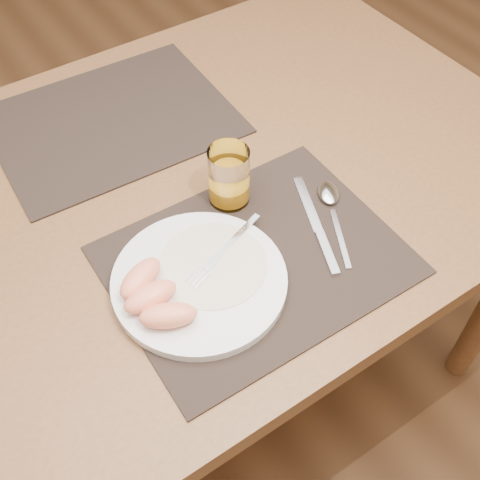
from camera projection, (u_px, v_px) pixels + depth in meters
name	position (u px, v px, depth m)	size (l,w,h in m)	color
ground	(197.00, 378.00, 1.65)	(5.00, 5.00, 0.00)	brown
table	(177.00, 217.00, 1.13)	(1.40, 0.90, 0.75)	brown
placemat_near	(256.00, 260.00, 0.96)	(0.45, 0.35, 0.00)	black
placemat_far	(112.00, 121.00, 1.18)	(0.45, 0.35, 0.00)	black
plate	(199.00, 281.00, 0.92)	(0.27, 0.27, 0.02)	white
plate_dressing	(212.00, 264.00, 0.93)	(0.17, 0.17, 0.00)	white
fork	(219.00, 255.00, 0.94)	(0.17, 0.07, 0.00)	silver
knife	(319.00, 232.00, 0.99)	(0.10, 0.21, 0.01)	silver
spoon	(330.00, 199.00, 1.03)	(0.11, 0.18, 0.01)	silver
juice_glass	(229.00, 179.00, 1.01)	(0.07, 0.07, 0.11)	white
grapefruit_wedges	(153.00, 296.00, 0.87)	(0.09, 0.15, 0.03)	#FF9068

